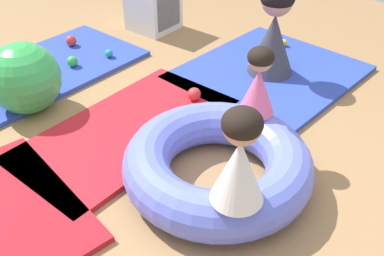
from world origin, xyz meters
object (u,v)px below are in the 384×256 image
Objects in this scene: inflatable_cushion at (217,164)px; adult_seated at (274,31)px; storage_cube at (155,3)px; child_in_white at (240,158)px; play_ball_green at (72,61)px; exercise_ball_large at (24,78)px; play_ball_red_second at (71,41)px; play_ball_yellow at (284,43)px; play_ball_teal at (109,53)px; child_in_pink at (258,82)px; play_ball_red at (194,94)px.

adult_seated reaches higher than inflatable_cushion.
inflatable_cushion is 2.46m from storage_cube.
child_in_white is at bearing -128.94° from storage_cube.
exercise_ball_large reaches higher than play_ball_green.
inflatable_cushion is at bearing -106.16° from play_ball_red_second.
exercise_ball_large reaches higher than play_ball_yellow.
storage_cube reaches higher than play_ball_teal.
play_ball_green is at bearing 140.94° from play_ball_yellow.
storage_cube is at bearing 148.26° from child_in_white.
play_ball_yellow is (1.55, -1.26, -0.01)m from play_ball_green.
play_ball_green is 1.17m from storage_cube.
child_in_white is at bearing -107.04° from play_ball_green.
child_in_white reaches higher than child_in_pink.
play_ball_red is 1.56m from storage_cube.
play_ball_red reaches higher than play_ball_green.
play_ball_yellow is at bearing -25.12° from exercise_ball_large.
play_ball_teal is at bearing 85.32° from play_ball_red.
play_ball_teal is at bearing 161.52° from child_in_white.
exercise_ball_large is at bearing -145.79° from play_ball_red_second.
play_ball_teal is 0.87m from storage_cube.
play_ball_red_second is at bearing 161.50° from storage_cube.
play_ball_red_second is (0.64, 2.22, -0.05)m from inflatable_cushion.
adult_seated reaches higher than play_ball_yellow.
storage_cube is (1.53, 1.93, 0.13)m from inflatable_cushion.
play_ball_yellow is at bearing -42.94° from play_ball_teal.
adult_seated is at bearing -163.54° from play_ball_yellow.
child_in_white is 8.06× the size of play_ball_yellow.
play_ball_red_second is (-0.06, 0.47, 0.01)m from play_ball_teal.
play_ball_green is 0.35m from play_ball_teal.
play_ball_teal is at bearing -82.63° from play_ball_red_second.
play_ball_yellow is 1.39m from storage_cube.
play_ball_red is 1.29m from exercise_ball_large.
child_in_white is at bearing -131.98° from inflatable_cushion.
storage_cube is (0.82, 0.17, 0.20)m from play_ball_teal.
play_ball_red is 1.10× the size of play_ball_green.
inflatable_cushion is 0.92m from play_ball_red.
play_ball_green is at bearing -127.11° from play_ball_red_second.
exercise_ball_large reaches higher than inflatable_cushion.
play_ball_red is 1.03× the size of play_ball_red_second.
play_ball_green is (-0.24, 1.20, -0.00)m from play_ball_red.
play_ball_green is at bearing 21.87° from exercise_ball_large.
play_ball_yellow is at bearing -2.73° from play_ball_red.
adult_seated reaches higher than play_ball_red.
child_in_white is at bearing -115.68° from play_ball_teal.
play_ball_teal is at bearing -168.01° from storage_cube.
child_in_white is 2.35m from play_ball_green.
play_ball_green is (0.68, 2.20, -0.47)m from child_in_white.
child_in_pink reaches higher than play_ball_green.
child_in_white reaches higher than play_ball_green.
child_in_pink reaches higher than inflatable_cushion.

